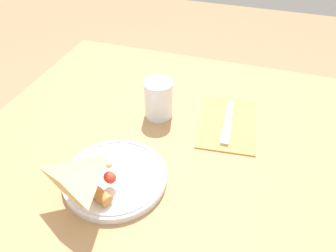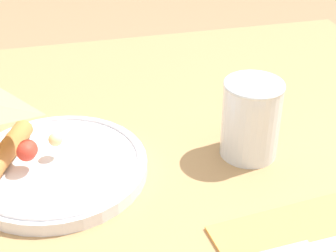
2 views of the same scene
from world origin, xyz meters
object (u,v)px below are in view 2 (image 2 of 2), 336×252
at_px(napkin_folded, 329,249).
at_px(dining_table, 133,252).
at_px(milk_glass, 251,123).
at_px(plate_pizza, 54,163).
at_px(butter_knife, 323,247).

bearing_deg(napkin_folded, dining_table, 141.25).
height_order(dining_table, milk_glass, milk_glass).
distance_m(plate_pizza, butter_knife, 0.32).
xyz_separation_m(plate_pizza, napkin_folded, (0.26, -0.19, -0.01)).
bearing_deg(dining_table, milk_glass, 13.14).
distance_m(milk_glass, butter_knife, 0.18).
bearing_deg(napkin_folded, milk_glass, 95.55).
distance_m(dining_table, butter_knife, 0.25).
relative_size(dining_table, butter_knife, 5.61).
distance_m(dining_table, napkin_folded, 0.25).
distance_m(dining_table, milk_glass, 0.22).
bearing_deg(butter_knife, dining_table, 135.65).
xyz_separation_m(dining_table, plate_pizza, (-0.08, 0.05, 0.12)).
distance_m(plate_pizza, milk_glass, 0.24).
height_order(milk_glass, napkin_folded, milk_glass).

